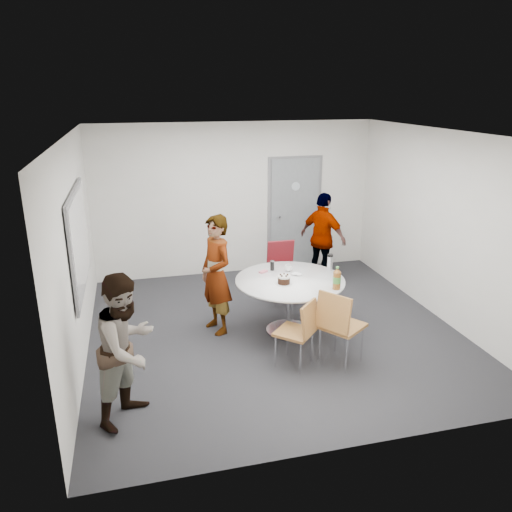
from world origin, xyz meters
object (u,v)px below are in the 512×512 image
object	(u,v)px
chair_far	(282,265)
person_main	(216,275)
chair_near_left	(301,328)
person_right	(323,238)
person_left	(127,348)
door	(294,214)
chair_near_right	(338,321)
table	(292,287)
whiteboard	(79,240)

from	to	relation	value
chair_far	person_main	distance (m)	1.47
chair_near_left	chair_far	world-z (taller)	chair_far
chair_near_left	person_main	distance (m)	1.48
chair_near_left	person_right	bearing A→B (deg)	17.68
chair_far	person_main	world-z (taller)	person_main
chair_near_left	person_left	world-z (taller)	person_left
person_left	door	bearing A→B (deg)	1.05
chair_near_right	chair_far	world-z (taller)	chair_near_right
table	person_left	world-z (taller)	person_left
whiteboard	chair_near_right	distance (m)	3.32
chair_near_right	person_main	distance (m)	1.80
person_main	person_right	distance (m)	2.56
chair_near_left	table	bearing A→B (deg)	32.69
table	chair_far	distance (m)	1.13
door	person_main	xyz separation A→B (m)	(-1.86, -2.28, -0.20)
whiteboard	door	bearing A→B (deg)	32.66
person_right	whiteboard	bearing A→B (deg)	78.41
whiteboard	table	xyz separation A→B (m)	(2.69, -0.28, -0.78)
table	person_main	distance (m)	1.04
person_left	person_right	bearing A→B (deg)	-7.87
chair_near_left	whiteboard	bearing A→B (deg)	108.37
table	person_left	bearing A→B (deg)	-147.09
table	person_left	xyz separation A→B (m)	(-2.18, -1.41, 0.12)
chair_near_right	chair_near_left	bearing A→B (deg)	-136.23
door	table	world-z (taller)	door
whiteboard	chair_near_right	xyz separation A→B (m)	(2.94, -1.28, -0.85)
whiteboard	person_right	bearing A→B (deg)	20.84
door	chair_near_left	bearing A→B (deg)	-106.82
chair_far	person_main	xyz separation A→B (m)	(-1.19, -0.83, 0.25)
table	chair_near_left	distance (m)	0.95
chair_near_right	door	bearing A→B (deg)	134.66
person_left	person_main	bearing A→B (deg)	3.52
whiteboard	chair_far	size ratio (longest dim) A/B	1.99
door	chair_near_right	bearing A→B (deg)	-99.82
door	person_right	world-z (taller)	door
whiteboard	chair_far	distance (m)	3.13
door	person_left	bearing A→B (deg)	-127.52
table	door	bearing A→B (deg)	71.23
chair_near_left	chair_far	bearing A→B (deg)	33.12
table	chair_near_left	size ratio (longest dim) A/B	1.73
person_main	person_left	bearing A→B (deg)	-54.73
person_main	person_right	size ratio (longest dim) A/B	1.06
chair_near_right	table	bearing A→B (deg)	158.70
table	person_main	world-z (taller)	person_main
table	chair_near_left	bearing A→B (deg)	-101.20
chair_near_right	person_main	size ratio (longest dim) A/B	0.59
table	person_main	bearing A→B (deg)	163.94
person_main	person_left	distance (m)	2.07
chair_near_right	person_right	bearing A→B (deg)	126.85
chair_near_right	whiteboard	bearing A→B (deg)	-149.02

